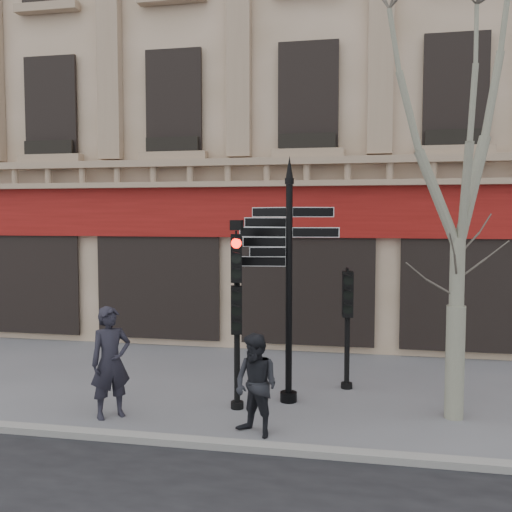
# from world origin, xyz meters

# --- Properties ---
(ground) EXTENTS (80.00, 80.00, 0.00)m
(ground) POSITION_xyz_m (0.00, 0.00, 0.00)
(ground) COLOR #5E5E63
(ground) RESTS_ON ground
(kerb) EXTENTS (80.00, 0.25, 0.12)m
(kerb) POSITION_xyz_m (0.00, -1.40, 0.06)
(kerb) COLOR gray
(kerb) RESTS_ON ground
(building) EXTENTS (28.00, 15.52, 18.00)m
(building) POSITION_xyz_m (0.00, 12.48, 8.99)
(building) COLOR tan
(building) RESTS_ON ground
(fingerpost) EXTENTS (2.08, 2.08, 4.60)m
(fingerpost) POSITION_xyz_m (0.07, 0.96, 3.09)
(fingerpost) COLOR black
(fingerpost) RESTS_ON ground
(traffic_signal_main) EXTENTS (0.43, 0.35, 3.42)m
(traffic_signal_main) POSITION_xyz_m (-0.80, 0.39, 2.16)
(traffic_signal_main) COLOR black
(traffic_signal_main) RESTS_ON ground
(traffic_signal_secondary) EXTENTS (0.43, 0.33, 2.39)m
(traffic_signal_secondary) POSITION_xyz_m (1.11, 2.00, 1.67)
(traffic_signal_secondary) COLOR black
(traffic_signal_secondary) RESTS_ON ground
(plane_tree) EXTENTS (2.86, 2.86, 7.59)m
(plane_tree) POSITION_xyz_m (3.00, 0.63, 5.33)
(plane_tree) COLOR gray
(plane_tree) RESTS_ON ground
(pedestrian_a) EXTENTS (0.83, 0.82, 1.94)m
(pedestrian_a) POSITION_xyz_m (-2.85, -0.45, 0.97)
(pedestrian_a) COLOR black
(pedestrian_a) RESTS_ON ground
(pedestrian_b) EXTENTS (0.99, 0.93, 1.63)m
(pedestrian_b) POSITION_xyz_m (-0.22, -0.79, 0.82)
(pedestrian_b) COLOR black
(pedestrian_b) RESTS_ON ground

